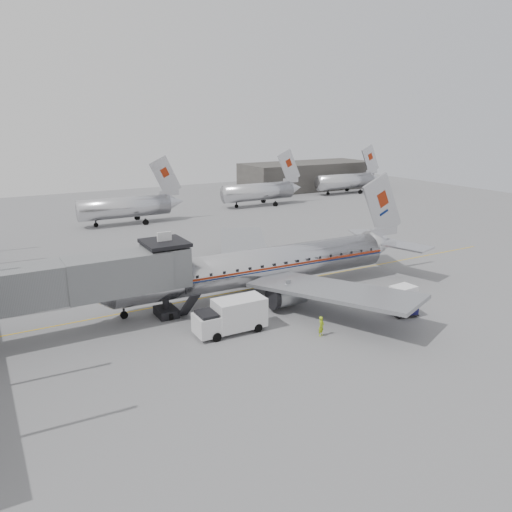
{
  "coord_description": "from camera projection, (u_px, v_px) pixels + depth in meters",
  "views": [
    {
      "loc": [
        -22.08,
        -33.88,
        16.15
      ],
      "look_at": [
        0.78,
        6.1,
        3.2
      ],
      "focal_mm": 35.0,
      "sensor_mm": 36.0,
      "label": 1
    }
  ],
  "objects": [
    {
      "name": "ground",
      "position": [
        283.0,
        309.0,
        43.23
      ],
      "size": [
        160.0,
        160.0,
        0.0
      ],
      "primitive_type": "plane",
      "color": "slate",
      "rests_on": "ground"
    },
    {
      "name": "distant_aircraft_far",
      "position": [
        346.0,
        181.0,
        107.32
      ],
      "size": [
        16.39,
        3.2,
        10.26
      ],
      "color": "silver",
      "rests_on": "ground"
    },
    {
      "name": "baggage_cart_navy",
      "position": [
        405.0,
        306.0,
        41.67
      ],
      "size": [
        2.27,
        1.95,
        1.52
      ],
      "rotation": [
        0.0,
        0.0,
        -0.28
      ],
      "color": "#0F0E39",
      "rests_on": "ground"
    },
    {
      "name": "baggage_cart_white",
      "position": [
        403.0,
        295.0,
        44.09
      ],
      "size": [
        2.27,
        1.79,
        1.71
      ],
      "rotation": [
        0.0,
        0.0,
        0.06
      ],
      "color": "white",
      "rests_on": "ground"
    },
    {
      "name": "airliner",
      "position": [
        264.0,
        266.0,
        46.56
      ],
      "size": [
        33.67,
        31.19,
        10.65
      ],
      "rotation": [
        0.0,
        0.0,
        -0.03
      ],
      "color": "silver",
      "rests_on": "ground"
    },
    {
      "name": "service_van",
      "position": [
        231.0,
        316.0,
        38.29
      ],
      "size": [
        5.61,
        2.31,
        2.62
      ],
      "rotation": [
        0.0,
        0.0,
        -0.02
      ],
      "color": "silver",
      "rests_on": "ground"
    },
    {
      "name": "jet_bridge",
      "position": [
        70.0,
        282.0,
        37.2
      ],
      "size": [
        21.0,
        6.2,
        7.1
      ],
      "color": "slate",
      "rests_on": "ground"
    },
    {
      "name": "distant_aircraft_near",
      "position": [
        126.0,
        206.0,
        76.73
      ],
      "size": [
        16.39,
        3.2,
        10.26
      ],
      "color": "silver",
      "rests_on": "ground"
    },
    {
      "name": "distant_aircraft_mid",
      "position": [
        259.0,
        191.0,
        92.5
      ],
      "size": [
        16.39,
        3.2,
        10.26
      ],
      "color": "silver",
      "rests_on": "ground"
    },
    {
      "name": "hangar",
      "position": [
        307.0,
        176.0,
        114.07
      ],
      "size": [
        30.0,
        12.0,
        6.0
      ],
      "primitive_type": "cube",
      "color": "#393634",
      "rests_on": "ground"
    },
    {
      "name": "apron_line",
      "position": [
        276.0,
        284.0,
        49.68
      ],
      "size": [
        60.0,
        0.15,
        0.01
      ],
      "primitive_type": "cube",
      "rotation": [
        0.0,
        0.0,
        1.57
      ],
      "color": "gold",
      "rests_on": "ground"
    },
    {
      "name": "ramp_worker",
      "position": [
        321.0,
        326.0,
        37.81
      ],
      "size": [
        0.67,
        0.58,
        1.56
      ],
      "primitive_type": "imported",
      "rotation": [
        0.0,
        0.0,
        0.45
      ],
      "color": "#9EC116",
      "rests_on": "ground"
    }
  ]
}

